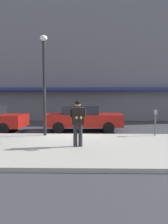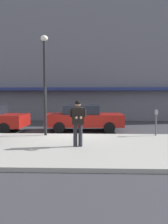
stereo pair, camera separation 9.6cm
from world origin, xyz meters
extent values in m
plane|color=#333338|center=(0.00, 0.00, 0.00)|extent=(80.00, 80.00, 0.00)
cube|color=#99968E|center=(1.00, -2.85, 0.07)|extent=(32.00, 5.30, 0.14)
cube|color=silver|center=(1.00, 0.05, 0.00)|extent=(28.00, 0.12, 0.01)
cube|color=slate|center=(1.00, 8.50, 5.27)|extent=(28.00, 4.00, 10.54)
cube|color=navy|center=(1.00, 6.15, 2.60)|extent=(26.60, 0.70, 0.24)
cylinder|color=black|center=(-3.60, 1.88, 0.32)|extent=(0.65, 0.26, 0.64)
cylinder|color=black|center=(-3.71, 0.18, 0.32)|extent=(0.65, 0.26, 0.64)
cube|color=maroon|center=(0.60, 1.52, 0.67)|extent=(4.53, 1.90, 0.70)
cube|color=black|center=(0.42, 1.51, 1.28)|extent=(2.10, 1.67, 0.52)
cylinder|color=black|center=(1.98, 2.40, 0.32)|extent=(0.64, 0.23, 0.64)
cylinder|color=black|center=(2.01, 0.69, 0.32)|extent=(0.64, 0.23, 0.64)
cylinder|color=black|center=(-0.81, 2.35, 0.32)|extent=(0.64, 0.23, 0.64)
cylinder|color=black|center=(-0.78, 0.64, 0.32)|extent=(0.64, 0.23, 0.64)
cylinder|color=#23232B|center=(0.58, -2.95, 0.58)|extent=(0.16, 0.16, 0.88)
cylinder|color=#23232B|center=(0.38, -2.98, 0.58)|extent=(0.16, 0.16, 0.88)
cube|color=black|center=(0.48, -2.96, 1.34)|extent=(0.50, 0.36, 0.64)
cube|color=black|center=(0.48, -2.96, 1.61)|extent=(0.56, 0.41, 0.12)
cylinder|color=black|center=(0.74, -2.92, 1.45)|extent=(0.11, 0.11, 0.30)
cylinder|color=black|center=(0.65, -3.10, 1.30)|extent=(0.14, 0.31, 0.10)
sphere|color=tan|center=(0.60, -3.25, 1.30)|extent=(0.10, 0.10, 0.10)
cylinder|color=black|center=(0.21, -3.00, 1.45)|extent=(0.11, 0.11, 0.30)
cylinder|color=black|center=(0.35, -3.14, 1.30)|extent=(0.14, 0.31, 0.10)
sphere|color=tan|center=(0.44, -3.27, 1.30)|extent=(0.10, 0.10, 0.10)
cube|color=black|center=(0.53, -3.30, 1.30)|extent=(0.10, 0.15, 0.07)
sphere|color=tan|center=(0.48, -2.99, 1.80)|extent=(0.22, 0.22, 0.22)
sphere|color=black|center=(0.48, -2.99, 1.83)|extent=(0.23, 0.23, 0.23)
cylinder|color=black|center=(-1.28, -0.65, 2.44)|extent=(0.14, 0.14, 4.60)
ellipsoid|color=silver|center=(-1.28, -0.65, 4.88)|extent=(0.36, 0.36, 0.28)
cylinder|color=#4C4C51|center=(4.19, -0.60, 0.67)|extent=(0.07, 0.07, 1.05)
cube|color=gray|center=(4.19, -0.60, 1.30)|extent=(0.12, 0.18, 0.22)
camera|label=1|loc=(0.89, -11.37, 2.18)|focal=35.00mm
camera|label=2|loc=(0.99, -11.37, 2.18)|focal=35.00mm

